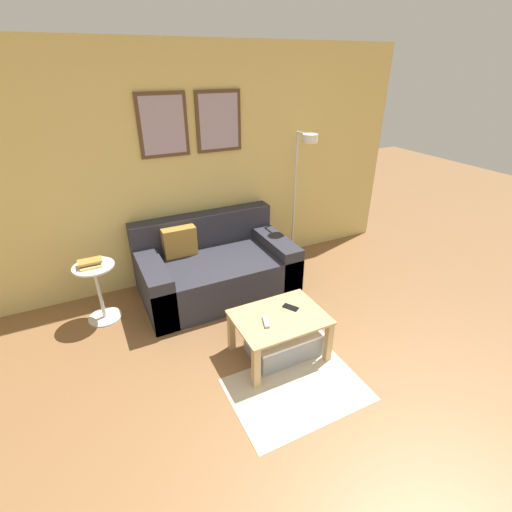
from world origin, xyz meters
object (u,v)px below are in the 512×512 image
(storage_bin, at_px, (283,342))
(couch, at_px, (215,268))
(cell_phone, at_px, (291,307))
(floor_lamp, at_px, (301,182))
(coffee_table, at_px, (279,324))
(remote_control, at_px, (266,322))
(book_stack, at_px, (90,263))
(side_table, at_px, (98,287))

(storage_bin, bearing_deg, couch, 97.44)
(couch, distance_m, cell_phone, 1.22)
(floor_lamp, bearing_deg, coffee_table, -127.22)
(couch, xyz_separation_m, remote_control, (-0.03, -1.27, 0.14))
(book_stack, bearing_deg, coffee_table, -42.90)
(couch, xyz_separation_m, cell_phone, (0.27, -1.18, 0.13))
(storage_bin, distance_m, book_stack, 1.96)
(storage_bin, relative_size, floor_lamp, 0.38)
(floor_lamp, relative_size, side_table, 2.66)
(book_stack, bearing_deg, cell_phone, -38.50)
(remote_control, xyz_separation_m, cell_phone, (0.30, 0.09, -0.01))
(storage_bin, bearing_deg, coffee_table, 173.70)
(couch, height_order, side_table, couch)
(storage_bin, relative_size, book_stack, 2.83)
(storage_bin, height_order, cell_phone, cell_phone)
(floor_lamp, height_order, book_stack, floor_lamp)
(floor_lamp, xyz_separation_m, remote_control, (-1.24, -1.47, -0.63))
(remote_control, bearing_deg, storage_bin, 24.57)
(coffee_table, relative_size, remote_control, 5.17)
(cell_phone, bearing_deg, side_table, 109.33)
(coffee_table, distance_m, floor_lamp, 1.95)
(cell_phone, bearing_deg, coffee_table, 171.45)
(side_table, distance_m, book_stack, 0.27)
(coffee_table, relative_size, cell_phone, 5.54)
(side_table, distance_m, cell_phone, 1.90)
(floor_lamp, bearing_deg, storage_bin, -126.09)
(coffee_table, distance_m, book_stack, 1.88)
(cell_phone, bearing_deg, couch, 70.79)
(couch, bearing_deg, floor_lamp, 9.07)
(side_table, bearing_deg, floor_lamp, 4.40)
(side_table, bearing_deg, storage_bin, -42.27)
(floor_lamp, relative_size, book_stack, 7.47)
(side_table, relative_size, book_stack, 2.81)
(coffee_table, xyz_separation_m, storage_bin, (0.04, -0.00, -0.21))
(coffee_table, bearing_deg, side_table, 136.98)
(side_table, height_order, remote_control, side_table)
(coffee_table, relative_size, floor_lamp, 0.47)
(floor_lamp, relative_size, cell_phone, 11.66)
(couch, bearing_deg, side_table, 179.69)
(side_table, xyz_separation_m, remote_control, (1.19, -1.28, 0.05))
(book_stack, height_order, remote_control, book_stack)
(couch, height_order, coffee_table, couch)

